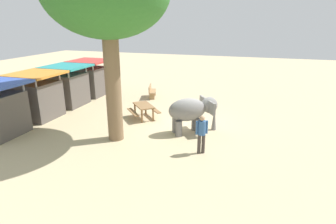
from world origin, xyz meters
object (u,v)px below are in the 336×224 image
object	(u,v)px
wooden_bench	(152,91)
market_stall_orange	(39,98)
market_stall_teal	(68,88)
market_stall_red	(91,80)
person_handler	(202,132)
picnic_table_near	(144,108)
elephant	(192,111)

from	to	relation	value
wooden_bench	market_stall_orange	world-z (taller)	market_stall_orange
wooden_bench	market_stall_teal	xyz separation A→B (m)	(-3.29, 4.35, 0.67)
market_stall_red	market_stall_teal	bearing A→B (deg)	180.00
market_stall_teal	market_stall_red	size ratio (longest dim) A/B	1.00
market_stall_orange	market_stall_red	xyz separation A→B (m)	(5.20, 0.00, 0.00)
person_handler	market_stall_orange	world-z (taller)	market_stall_orange
person_handler	market_stall_red	xyz separation A→B (m)	(6.80, 9.38, 0.19)
wooden_bench	market_stall_orange	distance (m)	7.35
wooden_bench	market_stall_orange	xyz separation A→B (m)	(-5.89, 4.35, 0.67)
picnic_table_near	market_stall_teal	xyz separation A→B (m)	(0.95, 5.52, 0.55)
elephant	market_stall_teal	world-z (taller)	market_stall_teal
market_stall_orange	market_stall_red	size ratio (longest dim) A/B	1.00
elephant	market_stall_red	distance (m)	9.73
elephant	market_stall_orange	size ratio (longest dim) A/B	0.94
market_stall_orange	picnic_table_near	bearing A→B (deg)	-73.32
picnic_table_near	market_stall_red	xyz separation A→B (m)	(3.55, 5.52, 0.55)
person_handler	picnic_table_near	world-z (taller)	person_handler
wooden_bench	market_stall_red	bearing A→B (deg)	-97.00
person_handler	market_stall_red	size ratio (longest dim) A/B	0.64
market_stall_teal	market_stall_red	distance (m)	2.60
market_stall_orange	market_stall_red	world-z (taller)	same
person_handler	market_stall_teal	xyz separation A→B (m)	(4.20, 9.38, 0.19)
market_stall_orange	market_stall_teal	distance (m)	2.60
elephant	market_stall_teal	distance (m)	8.77
picnic_table_near	market_stall_teal	world-z (taller)	market_stall_teal
wooden_bench	picnic_table_near	bearing A→B (deg)	-0.65
picnic_table_near	market_stall_red	bearing A→B (deg)	-164.44
wooden_bench	picnic_table_near	size ratio (longest dim) A/B	0.69
elephant	person_handler	size ratio (longest dim) A/B	1.46
person_handler	elephant	bearing A→B (deg)	-6.51
elephant	market_stall_teal	xyz separation A→B (m)	(2.12, 8.51, 0.04)
wooden_bench	market_stall_red	world-z (taller)	market_stall_red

